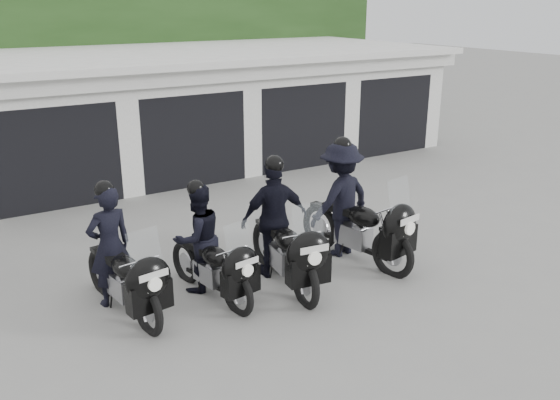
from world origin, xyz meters
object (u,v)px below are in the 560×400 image
police_bike_c (280,228)px  police_bike_d (349,206)px  police_bike_b (205,246)px  police_bike_a (120,261)px

police_bike_c → police_bike_d: police_bike_d is taller
police_bike_b → police_bike_a: bearing=165.3°
police_bike_b → police_bike_c: size_ratio=0.88×
police_bike_c → police_bike_d: 1.48m
police_bike_a → police_bike_b: size_ratio=1.07×
police_bike_b → police_bike_c: bearing=-17.4°
police_bike_a → police_bike_d: size_ratio=0.90×
police_bike_a → police_bike_d: (3.92, -0.16, 0.15)m
police_bike_c → police_bike_d: (1.47, 0.14, 0.05)m
police_bike_a → police_bike_b: police_bike_a is taller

